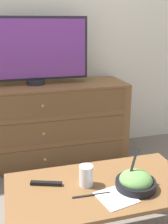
{
  "coord_description": "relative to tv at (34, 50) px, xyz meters",
  "views": [
    {
      "loc": [
        -0.18,
        -2.53,
        1.18
      ],
      "look_at": [
        0.23,
        -1.09,
        0.7
      ],
      "focal_mm": 45.0,
      "sensor_mm": 36.0,
      "label": 1
    }
  ],
  "objects": [
    {
      "name": "drink_cup",
      "position": [
        0.11,
        -1.14,
        -0.52
      ],
      "size": [
        0.07,
        0.07,
        0.11
      ],
      "color": "#9E6638",
      "rests_on": "coffee_table"
    },
    {
      "name": "takeout_bowl",
      "position": [
        0.34,
        -1.23,
        -0.53
      ],
      "size": [
        0.2,
        0.2,
        0.19
      ],
      "color": "black",
      "rests_on": "coffee_table"
    },
    {
      "name": "dresser",
      "position": [
        0.01,
        -0.04,
        -0.62
      ],
      "size": [
        1.49,
        0.44,
        0.69
      ],
      "color": "brown",
      "rests_on": "ground_plane"
    },
    {
      "name": "napkin",
      "position": [
        0.22,
        -1.28,
        -0.57
      ],
      "size": [
        0.19,
        0.19,
        0.0
      ],
      "color": "white",
      "rests_on": "coffee_table"
    },
    {
      "name": "knife",
      "position": [
        0.11,
        -1.23,
        -0.57
      ],
      "size": [
        0.19,
        0.02,
        0.01
      ],
      "color": "black",
      "rests_on": "coffee_table"
    },
    {
      "name": "ground_plane",
      "position": [
        -0.06,
        0.2,
        -0.97
      ],
      "size": [
        12.0,
        12.0,
        0.0
      ],
      "primitive_type": "plane",
      "color": "#70665B"
    },
    {
      "name": "tv",
      "position": [
        0.0,
        0.0,
        0.0
      ],
      "size": [
        0.88,
        0.15,
        0.54
      ],
      "color": "#232328",
      "rests_on": "dresser"
    },
    {
      "name": "remote_control",
      "position": [
        -0.08,
        -1.09,
        -0.56
      ],
      "size": [
        0.16,
        0.08,
        0.02
      ],
      "color": "black",
      "rests_on": "coffee_table"
    },
    {
      "name": "coffee_table",
      "position": [
        0.18,
        -1.16,
        -0.63
      ],
      "size": [
        0.94,
        0.5,
        0.4
      ],
      "color": "brown",
      "rests_on": "ground_plane"
    },
    {
      "name": "wall_back",
      "position": [
        -0.06,
        0.22,
        0.33
      ],
      "size": [
        12.0,
        0.05,
        2.6
      ],
      "color": "silver",
      "rests_on": "ground_plane"
    }
  ]
}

